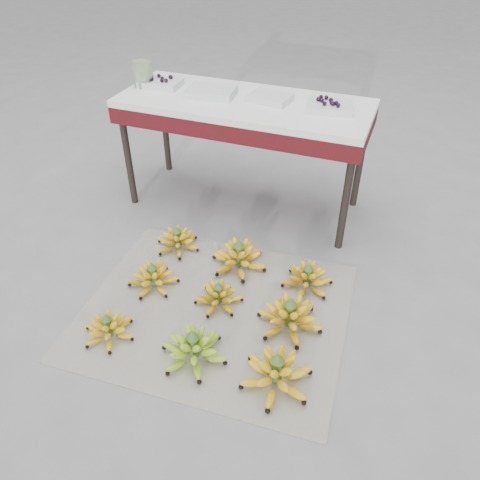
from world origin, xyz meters
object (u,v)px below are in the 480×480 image
(tray_left, at_px, (211,92))
(tray_right, at_px, (270,98))
(bunch_front_left, at_px, (109,329))
(bunch_front_right, at_px, (276,373))
(bunch_back_left, at_px, (178,241))
(glass_jar, at_px, (143,74))
(bunch_mid_right, at_px, (290,317))
(newspaper_mat, at_px, (215,310))
(vendor_table, at_px, (244,113))
(bunch_mid_center, at_px, (219,296))
(bunch_back_right, at_px, (307,279))
(tray_far_left, at_px, (161,83))
(tray_far_right, at_px, (329,106))
(bunch_mid_left, at_px, (153,278))
(bunch_front_center, at_px, (194,349))
(bunch_back_center, at_px, (239,258))

(tray_left, relative_size, tray_right, 1.16)
(bunch_front_left, height_order, bunch_front_right, bunch_front_right)
(bunch_back_left, distance_m, glass_jar, 1.02)
(bunch_mid_right, bearing_deg, bunch_back_left, 176.68)
(newspaper_mat, height_order, vendor_table, vendor_table)
(bunch_mid_center, xyz_separation_m, bunch_back_right, (0.37, 0.27, 0.00))
(bunch_front_right, height_order, tray_far_left, tray_far_left)
(bunch_front_left, relative_size, bunch_back_left, 0.96)
(bunch_back_left, distance_m, tray_far_left, 0.97)
(vendor_table, xyz_separation_m, tray_far_right, (0.48, 0.02, 0.10))
(newspaper_mat, xyz_separation_m, vendor_table, (-0.21, 0.96, 0.61))
(newspaper_mat, bearing_deg, tray_left, 113.30)
(bunch_back_left, relative_size, bunch_back_right, 1.06)
(bunch_front_right, relative_size, bunch_mid_right, 0.87)
(tray_left, bearing_deg, glass_jar, 179.98)
(bunch_front_right, xyz_separation_m, tray_left, (-0.81, 1.25, 0.64))
(bunch_front_right, bearing_deg, newspaper_mat, 136.94)
(newspaper_mat, height_order, tray_right, tray_right)
(bunch_mid_left, relative_size, tray_right, 1.04)
(bunch_back_left, relative_size, tray_far_left, 1.24)
(bunch_back_right, height_order, tray_far_left, tray_far_left)
(bunch_front_left, distance_m, tray_right, 1.50)
(bunch_front_center, bearing_deg, tray_far_right, 94.93)
(bunch_mid_right, xyz_separation_m, vendor_table, (-0.58, 0.93, 0.54))
(tray_far_left, distance_m, glass_jar, 0.11)
(tray_right, bearing_deg, newspaper_mat, -85.99)
(bunch_back_right, bearing_deg, bunch_mid_center, -151.53)
(bunch_front_right, distance_m, bunch_mid_left, 0.84)
(bunch_front_center, xyz_separation_m, tray_left, (-0.44, 1.25, 0.64))
(bunch_mid_right, relative_size, glass_jar, 2.66)
(bunch_mid_center, bearing_deg, bunch_front_right, -58.20)
(bunch_front_right, height_order, bunch_back_left, bunch_front_right)
(bunch_front_right, height_order, tray_right, tray_right)
(bunch_front_right, relative_size, glass_jar, 2.30)
(bunch_back_center, bearing_deg, bunch_mid_center, -79.32)
(newspaper_mat, bearing_deg, bunch_back_center, 91.58)
(newspaper_mat, distance_m, bunch_back_center, 0.35)
(bunch_front_right, xyz_separation_m, glass_jar, (-1.25, 1.25, 0.69))
(bunch_mid_center, height_order, tray_right, tray_right)
(bunch_front_left, bearing_deg, bunch_back_left, 109.37)
(bunch_front_center, xyz_separation_m, tray_far_right, (0.24, 1.28, 0.64))
(vendor_table, bearing_deg, bunch_front_center, -79.15)
(bunch_mid_center, bearing_deg, glass_jar, 115.30)
(tray_left, bearing_deg, bunch_front_right, -57.02)
(bunch_front_right, bearing_deg, tray_right, 103.38)
(bunch_mid_center, bearing_deg, bunch_back_center, 73.86)
(bunch_mid_right, bearing_deg, glass_jar, 164.07)
(bunch_front_right, relative_size, bunch_back_right, 1.17)
(bunch_mid_center, xyz_separation_m, tray_far_left, (-0.76, 0.94, 0.66))
(bunch_mid_left, height_order, bunch_mid_center, bunch_mid_left)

